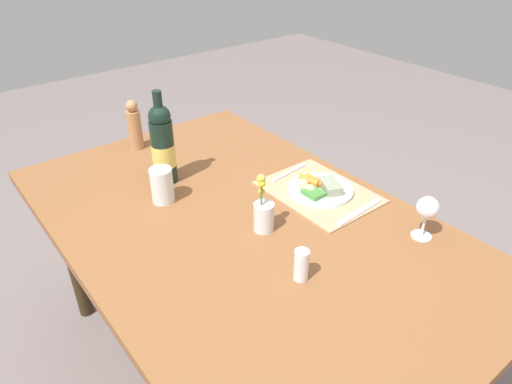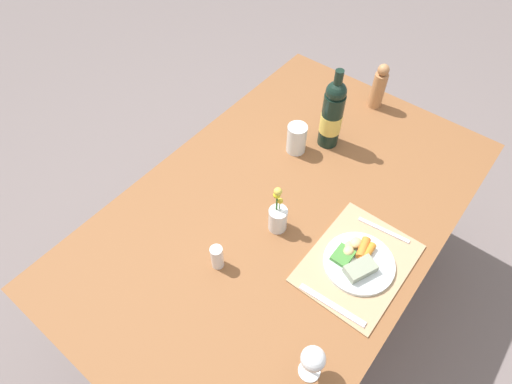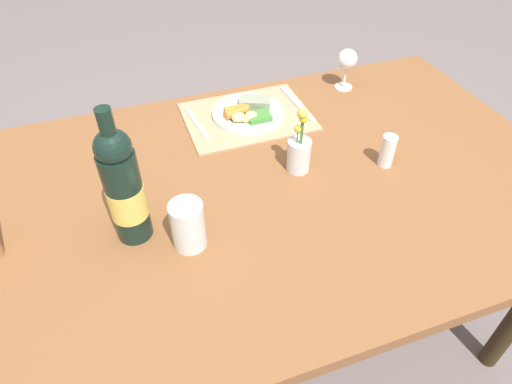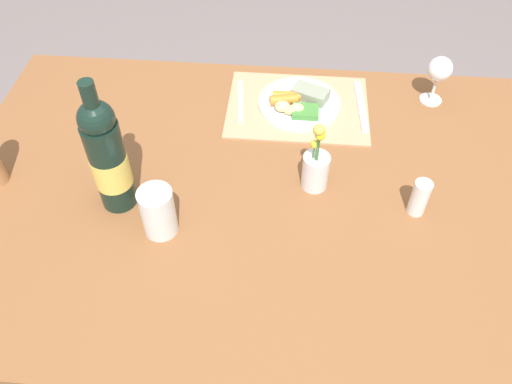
# 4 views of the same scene
# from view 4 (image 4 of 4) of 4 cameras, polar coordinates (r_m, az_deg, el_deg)

# --- Properties ---
(ground_plane) EXTENTS (8.00, 8.00, 0.00)m
(ground_plane) POSITION_cam_4_polar(r_m,az_deg,el_deg) (1.82, 1.84, -14.87)
(ground_plane) COLOR slate
(dining_table) EXTENTS (1.57, 0.99, 0.71)m
(dining_table) POSITION_cam_4_polar(r_m,az_deg,el_deg) (1.28, 2.52, -1.87)
(dining_table) COLOR brown
(dining_table) RESTS_ON ground_plane
(placemat) EXTENTS (0.38, 0.29, 0.01)m
(placemat) POSITION_cam_4_polar(r_m,az_deg,el_deg) (1.45, 4.58, 9.27)
(placemat) COLOR tan
(placemat) RESTS_ON dining_table
(dinner_plate) EXTENTS (0.22, 0.22, 0.04)m
(dinner_plate) POSITION_cam_4_polar(r_m,az_deg,el_deg) (1.44, 4.71, 9.77)
(dinner_plate) COLOR white
(dinner_plate) RESTS_ON placemat
(fork) EXTENTS (0.03, 0.22, 0.00)m
(fork) POSITION_cam_4_polar(r_m,az_deg,el_deg) (1.47, 11.45, 9.22)
(fork) COLOR silver
(fork) RESTS_ON placemat
(knife) EXTENTS (0.03, 0.18, 0.00)m
(knife) POSITION_cam_4_polar(r_m,az_deg,el_deg) (1.46, -1.72, 9.92)
(knife) COLOR silver
(knife) RESTS_ON placemat
(wine_glass) EXTENTS (0.07, 0.07, 0.14)m
(wine_glass) POSITION_cam_4_polar(r_m,az_deg,el_deg) (1.50, 19.46, 12.42)
(wine_glass) COLOR white
(wine_glass) RESTS_ON dining_table
(flower_vase) EXTENTS (0.06, 0.06, 0.19)m
(flower_vase) POSITION_cam_4_polar(r_m,az_deg,el_deg) (1.21, 6.54, 2.63)
(flower_vase) COLOR silver
(flower_vase) RESTS_ON dining_table
(wine_bottle) EXTENTS (0.08, 0.08, 0.33)m
(wine_bottle) POSITION_cam_4_polar(r_m,az_deg,el_deg) (1.15, -15.94, 3.69)
(wine_bottle) COLOR black
(wine_bottle) RESTS_ON dining_table
(water_tumbler) EXTENTS (0.08, 0.08, 0.12)m
(water_tumbler) POSITION_cam_4_polar(r_m,az_deg,el_deg) (1.13, -10.63, -2.38)
(water_tumbler) COLOR silver
(water_tumbler) RESTS_ON dining_table
(salt_shaker) EXTENTS (0.04, 0.04, 0.09)m
(salt_shaker) POSITION_cam_4_polar(r_m,az_deg,el_deg) (1.21, 17.47, -0.59)
(salt_shaker) COLOR white
(salt_shaker) RESTS_ON dining_table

